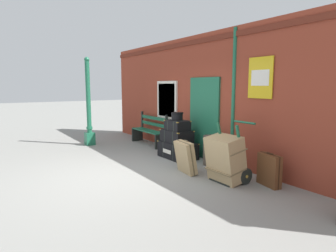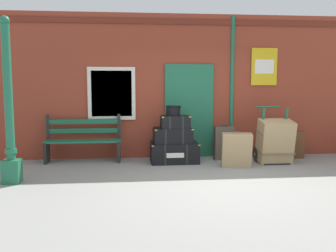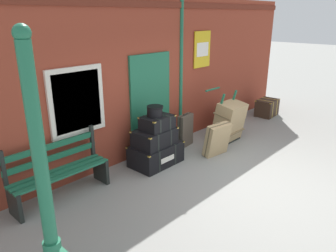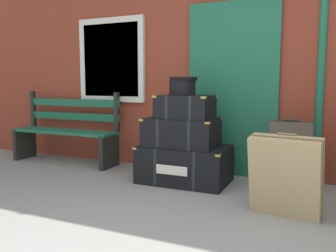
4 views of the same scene
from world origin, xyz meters
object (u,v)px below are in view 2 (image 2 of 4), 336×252
(round_hatbox, at_px, (173,110))
(suitcase_beige, at_px, (237,150))
(lamp_post, at_px, (10,122))
(platform_bench, at_px, (83,141))
(steamer_trunk_middle, at_px, (173,135))
(steamer_trunk_top, at_px, (175,122))
(large_brown_trunk, at_px, (275,141))
(suitcase_slate, at_px, (292,144))
(porters_trolley, at_px, (272,149))
(suitcase_cream, at_px, (224,143))
(steamer_trunk_base, at_px, (174,152))

(round_hatbox, height_order, suitcase_beige, round_hatbox)
(lamp_post, relative_size, platform_bench, 1.73)
(platform_bench, bearing_deg, suitcase_beige, -16.43)
(steamer_trunk_middle, height_order, round_hatbox, round_hatbox)
(steamer_trunk_top, relative_size, large_brown_trunk, 0.65)
(platform_bench, xyz_separation_m, suitcase_slate, (4.63, -0.08, -0.14))
(platform_bench, height_order, steamer_trunk_top, platform_bench)
(platform_bench, xyz_separation_m, steamer_trunk_middle, (1.90, -0.28, 0.14))
(round_hatbox, xyz_separation_m, porters_trolley, (2.11, -0.16, -0.85))
(lamp_post, height_order, suitcase_cream, lamp_post)
(lamp_post, relative_size, suitcase_slate, 4.25)
(suitcase_cream, bearing_deg, porters_trolley, -20.19)
(round_hatbox, distance_m, suitcase_slate, 2.85)
(platform_bench, distance_m, steamer_trunk_middle, 1.92)
(steamer_trunk_middle, bearing_deg, round_hatbox, -1.28)
(steamer_trunk_middle, relative_size, porters_trolley, 0.70)
(steamer_trunk_base, bearing_deg, porters_trolley, -4.71)
(steamer_trunk_top, height_order, suitcase_cream, steamer_trunk_top)
(round_hatbox, distance_m, large_brown_trunk, 2.23)
(round_hatbox, distance_m, porters_trolley, 2.28)
(steamer_trunk_top, height_order, large_brown_trunk, steamer_trunk_top)
(suitcase_cream, bearing_deg, suitcase_beige, -86.38)
(round_hatbox, bearing_deg, platform_bench, 171.59)
(steamer_trunk_middle, distance_m, suitcase_cream, 1.20)
(lamp_post, height_order, round_hatbox, lamp_post)
(round_hatbox, relative_size, suitcase_beige, 0.43)
(steamer_trunk_base, bearing_deg, suitcase_slate, 4.01)
(steamer_trunk_middle, height_order, steamer_trunk_top, steamer_trunk_top)
(lamp_post, bearing_deg, suitcase_cream, 20.99)
(porters_trolley, bearing_deg, steamer_trunk_top, 176.07)
(suitcase_beige, distance_m, suitcase_slate, 1.74)
(suitcase_beige, xyz_separation_m, suitcase_slate, (1.52, 0.83, -0.05))
(large_brown_trunk, height_order, suitcase_slate, large_brown_trunk)
(large_brown_trunk, bearing_deg, suitcase_cream, 150.97)
(suitcase_cream, bearing_deg, steamer_trunk_top, -169.28)
(steamer_trunk_top, distance_m, suitcase_beige, 1.41)
(steamer_trunk_middle, distance_m, porters_trolley, 2.15)
(steamer_trunk_base, height_order, porters_trolley, porters_trolley)
(round_hatbox, relative_size, suitcase_slate, 0.48)
(large_brown_trunk, height_order, suitcase_beige, large_brown_trunk)
(round_hatbox, height_order, suitcase_cream, round_hatbox)
(steamer_trunk_middle, height_order, suitcase_beige, steamer_trunk_middle)
(steamer_trunk_middle, bearing_deg, porters_trolley, -4.40)
(lamp_post, bearing_deg, porters_trolley, 13.50)
(platform_bench, height_order, suitcase_beige, platform_bench)
(suitcase_cream, bearing_deg, platform_bench, 178.26)
(round_hatbox, bearing_deg, steamer_trunk_base, 18.58)
(steamer_trunk_top, height_order, suitcase_slate, steamer_trunk_top)
(suitcase_slate, distance_m, suitcase_cream, 1.58)
(lamp_post, bearing_deg, large_brown_trunk, 11.55)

